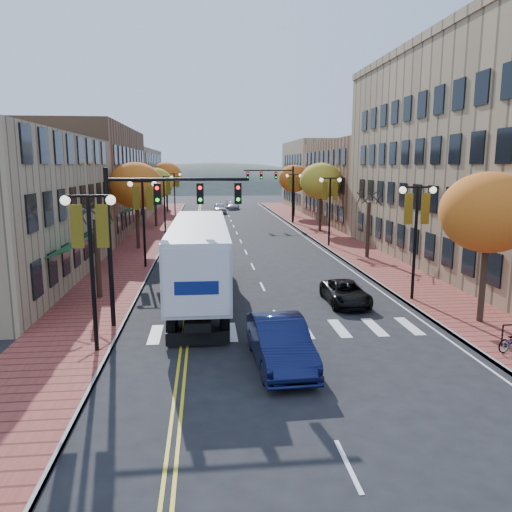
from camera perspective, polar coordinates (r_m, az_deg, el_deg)
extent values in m
plane|color=black|center=(20.14, 4.04, -10.31)|extent=(200.00, 200.00, 0.00)
cube|color=brown|center=(51.86, -12.09, 2.32)|extent=(4.00, 85.00, 0.15)
cube|color=brown|center=(52.99, 7.66, 2.62)|extent=(4.00, 85.00, 0.15)
cube|color=brown|center=(56.28, -20.12, 8.08)|extent=(12.00, 24.00, 11.00)
cube|color=#9E8966|center=(80.77, -15.75, 8.28)|extent=(12.00, 26.00, 9.50)
cube|color=#997F5B|center=(40.87, 26.84, 9.81)|extent=(15.00, 28.00, 15.00)
cube|color=brown|center=(64.40, 14.11, 8.15)|extent=(15.00, 24.00, 10.00)
cube|color=#9E8966|center=(85.41, 9.08, 9.13)|extent=(15.00, 20.00, 11.00)
cylinder|color=#382619|center=(27.60, -17.65, -0.27)|extent=(0.28, 0.28, 4.20)
cylinder|color=#382619|center=(43.18, -13.41, 4.07)|extent=(0.28, 0.28, 4.90)
ellipsoid|color=orange|center=(42.98, -13.57, 7.86)|extent=(4.48, 4.48, 3.81)
cylinder|color=#382619|center=(59.03, -11.40, 5.59)|extent=(0.28, 0.28, 4.55)
ellipsoid|color=gold|center=(58.88, -11.49, 8.15)|extent=(4.16, 4.16, 3.54)
cylinder|color=#382619|center=(76.91, -10.13, 6.87)|extent=(0.28, 0.28, 5.04)
ellipsoid|color=orange|center=(76.79, -10.20, 9.06)|extent=(4.61, 4.61, 3.92)
cylinder|color=#382619|center=(24.41, 24.57, -1.64)|extent=(0.28, 0.28, 4.55)
ellipsoid|color=orange|center=(24.05, 25.04, 4.54)|extent=(4.16, 4.16, 3.54)
cylinder|color=#382619|center=(38.88, 12.68, 2.92)|extent=(0.28, 0.28, 4.20)
cylinder|color=#382619|center=(54.17, 7.36, 5.48)|extent=(0.28, 0.28, 4.90)
ellipsoid|color=gold|center=(54.01, 7.43, 8.51)|extent=(4.48, 4.48, 3.81)
cylinder|color=#382619|center=(69.81, 4.37, 6.55)|extent=(0.28, 0.28, 4.76)
ellipsoid|color=orange|center=(69.68, 4.40, 8.82)|extent=(4.35, 4.35, 3.70)
cylinder|color=black|center=(19.47, -18.17, -2.32)|extent=(0.16, 0.16, 6.00)
cylinder|color=black|center=(19.07, -18.67, 6.51)|extent=(1.60, 0.10, 0.10)
sphere|color=#FFF2CC|center=(19.27, -20.98, 5.96)|extent=(0.36, 0.36, 0.36)
sphere|color=#FFF2CC|center=(18.92, -16.27, 6.16)|extent=(0.36, 0.36, 0.36)
cube|color=#B09917|center=(19.27, -19.79, 3.19)|extent=(0.45, 0.03, 1.60)
cube|color=#B09917|center=(19.07, -17.16, 3.27)|extent=(0.45, 0.03, 1.60)
cylinder|color=black|center=(35.06, -12.69, 3.37)|extent=(0.16, 0.16, 6.00)
cylinder|color=black|center=(34.84, -12.88, 8.27)|extent=(1.60, 0.10, 0.10)
sphere|color=#FFF2CC|center=(34.95, -14.19, 7.98)|extent=(0.36, 0.36, 0.36)
sphere|color=#FFF2CC|center=(34.76, -11.55, 8.07)|extent=(0.36, 0.36, 0.36)
cube|color=#B09917|center=(34.95, -13.55, 6.45)|extent=(0.45, 0.03, 1.60)
cube|color=#B09917|center=(34.84, -12.07, 6.49)|extent=(0.45, 0.03, 1.60)
cylinder|color=black|center=(52.89, -10.41, 5.72)|extent=(0.16, 0.16, 6.00)
cylinder|color=black|center=(52.75, -10.52, 8.97)|extent=(1.60, 0.10, 0.10)
sphere|color=#FFF2CC|center=(52.82, -11.39, 8.78)|extent=(0.36, 0.36, 0.36)
sphere|color=#FFF2CC|center=(52.69, -9.64, 8.83)|extent=(0.36, 0.36, 0.36)
cube|color=#B09917|center=(52.82, -10.97, 7.76)|extent=(0.45, 0.03, 1.60)
cube|color=#B09917|center=(52.75, -9.99, 7.79)|extent=(0.45, 0.03, 1.60)
cylinder|color=black|center=(70.81, -9.28, 6.88)|extent=(0.16, 0.16, 6.00)
cylinder|color=black|center=(70.70, -9.35, 9.30)|extent=(1.60, 0.10, 0.10)
sphere|color=#FFF2CC|center=(70.76, -10.00, 9.16)|extent=(0.36, 0.36, 0.36)
sphere|color=#FFF2CC|center=(70.66, -8.69, 9.20)|extent=(0.36, 0.36, 0.36)
cube|color=#B09917|center=(70.75, -9.69, 8.40)|extent=(0.45, 0.03, 1.60)
cube|color=#B09917|center=(70.70, -8.96, 8.42)|extent=(0.45, 0.03, 1.60)
cylinder|color=black|center=(27.14, 17.70, 1.17)|extent=(0.16, 0.16, 6.00)
cylinder|color=black|center=(26.86, 18.05, 7.50)|extent=(1.60, 0.10, 0.10)
sphere|color=#FFF2CC|center=(26.55, 16.44, 7.23)|extent=(0.36, 0.36, 0.36)
sphere|color=#FFF2CC|center=(27.19, 19.58, 7.12)|extent=(0.36, 0.36, 0.36)
cube|color=#B09917|center=(26.75, 17.03, 5.18)|extent=(0.45, 0.03, 1.60)
cube|color=#B09917|center=(27.11, 18.79, 5.14)|extent=(0.45, 0.03, 1.60)
cylinder|color=black|center=(44.10, 8.41, 4.89)|extent=(0.16, 0.16, 6.00)
cylinder|color=black|center=(43.93, 8.51, 8.79)|extent=(1.60, 0.10, 0.10)
sphere|color=#FFF2CC|center=(43.74, 7.48, 8.61)|extent=(0.36, 0.36, 0.36)
sphere|color=#FFF2CC|center=(44.14, 9.52, 8.57)|extent=(0.36, 0.36, 0.36)
cube|color=#B09917|center=(43.86, 7.90, 7.36)|extent=(0.45, 0.03, 1.60)
cube|color=#B09917|center=(44.08, 9.04, 7.35)|extent=(0.45, 0.03, 1.60)
cylinder|color=black|center=(61.66, 4.31, 6.49)|extent=(0.16, 0.16, 6.00)
cylinder|color=black|center=(61.53, 4.35, 9.28)|extent=(1.60, 0.10, 0.10)
sphere|color=#FFF2CC|center=(61.40, 3.60, 9.14)|extent=(0.36, 0.36, 0.36)
sphere|color=#FFF2CC|center=(61.68, 5.08, 9.13)|extent=(0.36, 0.36, 0.36)
cube|color=#B09917|center=(61.48, 3.91, 8.26)|extent=(0.45, 0.03, 1.60)
cube|color=#B09917|center=(61.64, 4.75, 8.25)|extent=(0.45, 0.03, 1.60)
cylinder|color=black|center=(22.25, -16.37, 0.62)|extent=(0.20, 0.20, 7.00)
cylinder|color=black|center=(21.60, -8.85, 8.64)|extent=(6.00, 0.14, 0.14)
cube|color=black|center=(21.69, -11.20, 6.99)|extent=(0.30, 0.25, 0.90)
sphere|color=#FF0C0C|center=(21.54, -11.26, 7.63)|extent=(0.16, 0.16, 0.16)
cube|color=black|center=(21.60, -6.40, 7.10)|extent=(0.30, 0.25, 0.90)
sphere|color=#FF0C0C|center=(21.45, -6.42, 7.75)|extent=(0.16, 0.16, 0.16)
cube|color=black|center=(21.65, -2.08, 7.17)|extent=(0.30, 0.25, 0.90)
sphere|color=#FF0C0C|center=(21.49, -2.06, 7.81)|extent=(0.16, 0.16, 0.16)
cylinder|color=black|center=(61.61, 4.22, 6.95)|extent=(0.20, 0.20, 7.00)
cylinder|color=black|center=(61.06, 1.44, 9.76)|extent=(6.00, 0.14, 0.14)
cube|color=black|center=(61.19, 2.29, 9.20)|extent=(0.30, 0.25, 0.90)
sphere|color=#FF0C0C|center=(61.04, 2.31, 9.43)|extent=(0.16, 0.16, 0.16)
cube|color=black|center=(60.96, 0.59, 9.20)|extent=(0.30, 0.25, 0.90)
sphere|color=#FF0C0C|center=(60.81, 0.61, 9.43)|extent=(0.16, 0.16, 0.16)
cube|color=black|center=(60.80, -0.95, 9.20)|extent=(0.30, 0.25, 0.90)
sphere|color=#FF0C0C|center=(60.66, -0.93, 9.43)|extent=(0.16, 0.16, 0.16)
cube|color=black|center=(26.09, -6.40, -3.48)|extent=(1.14, 13.66, 0.37)
cube|color=silver|center=(25.72, -6.49, 0.50)|extent=(2.82, 13.67, 2.94)
cube|color=black|center=(34.17, -6.22, 1.24)|extent=(2.65, 3.17, 2.63)
cylinder|color=black|center=(21.00, -9.65, -8.04)|extent=(0.37, 1.05, 1.05)
cylinder|color=black|center=(20.95, -3.56, -7.96)|extent=(0.37, 1.05, 1.05)
cylinder|color=black|center=(22.20, -9.42, -7.02)|extent=(0.37, 1.05, 1.05)
cylinder|color=black|center=(22.15, -3.67, -6.94)|extent=(0.37, 1.05, 1.05)
cylinder|color=black|center=(33.18, -8.11, -1.19)|extent=(0.37, 1.05, 1.05)
cylinder|color=black|center=(33.14, -4.30, -1.13)|extent=(0.37, 1.05, 1.05)
cylinder|color=black|center=(35.44, -7.95, -0.45)|extent=(0.37, 1.05, 1.05)
cylinder|color=black|center=(35.41, -4.38, -0.39)|extent=(0.37, 1.05, 1.05)
imported|color=#0D1336|center=(18.10, 2.79, -9.84)|extent=(2.05, 5.26, 1.71)
imported|color=black|center=(26.29, 10.20, -4.15)|extent=(1.99, 4.26, 1.18)
imported|color=silver|center=(75.31, -4.16, 5.49)|extent=(2.03, 4.66, 1.56)
imported|color=#A2A2AA|center=(82.06, -2.61, 5.80)|extent=(2.30, 4.54, 1.26)
imported|color=#97969D|center=(84.54, -3.03, 5.95)|extent=(1.58, 4.09, 1.33)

